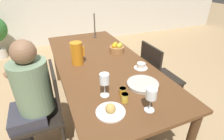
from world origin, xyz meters
TOP-DOWN VIEW (x-y plane):
  - ground_plane at (0.00, 0.00)m, footprint 20.00×20.00m
  - dining_table at (0.00, 0.00)m, footprint 0.95×2.16m
  - chair_person_side at (-0.66, -0.29)m, footprint 0.42×0.42m
  - chair_opposite at (0.66, -0.18)m, footprint 0.42×0.42m
  - person_seated at (-0.75, -0.31)m, footprint 0.39×0.41m
  - red_pitcher at (-0.25, 0.04)m, footprint 0.15×0.13m
  - wine_glass_water at (-0.18, -0.61)m, footprint 0.08×0.08m
  - wine_glass_juice at (0.05, -0.90)m, footprint 0.08×0.08m
  - teacup_near_person at (0.33, -0.32)m, footprint 0.14×0.14m
  - serving_tray at (0.17, -0.61)m, footprint 0.28×0.28m
  - bread_plate at (-0.22, -0.81)m, footprint 0.21×0.21m
  - jam_jar_amber at (-0.07, -0.74)m, footprint 0.06×0.06m
  - jam_jar_red at (-0.05, -0.67)m, footprint 0.06×0.06m
  - fruit_bowl at (0.27, 0.16)m, footprint 0.18×0.18m
  - candlestick_tall at (0.20, 0.84)m, footprint 0.06×0.06m

SIDE VIEW (x-z plane):
  - ground_plane at x=0.00m, z-range 0.00..0.00m
  - chair_person_side at x=-0.66m, z-range 0.03..0.93m
  - chair_opposite at x=0.66m, z-range 0.03..0.93m
  - dining_table at x=0.00m, z-range 0.28..1.02m
  - person_seated at x=-0.75m, z-range 0.11..1.28m
  - serving_tray at x=0.17m, z-range 0.73..0.76m
  - bread_plate at x=-0.22m, z-range 0.71..0.79m
  - teacup_near_person at x=0.33m, z-range 0.73..0.79m
  - jam_jar_amber at x=-0.07m, z-range 0.74..0.81m
  - jam_jar_red at x=-0.05m, z-range 0.74..0.81m
  - fruit_bowl at x=0.27m, z-range 0.72..0.84m
  - red_pitcher at x=-0.25m, z-range 0.73..0.98m
  - wine_glass_juice at x=0.05m, z-range 0.77..0.96m
  - wine_glass_water at x=-0.18m, z-range 0.78..0.98m
  - candlestick_tall at x=0.20m, z-range 0.69..1.10m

